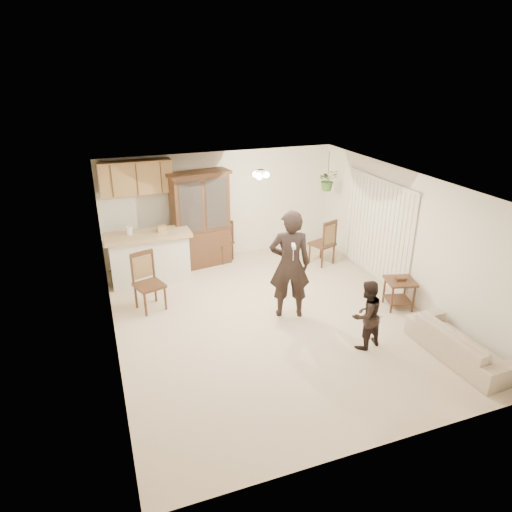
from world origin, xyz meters
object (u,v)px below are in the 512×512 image
object	(u,v)px
adult	(290,270)
chair_bar	(150,294)
child	(367,310)
chair_hutch_right	(322,251)
sofa	(462,337)
chair_hutch_left	(222,250)
china_hutch	(201,220)
side_table	(399,293)

from	to	relation	value
adult	chair_bar	world-z (taller)	adult
child	chair_hutch_right	world-z (taller)	child
sofa	chair_hutch_left	size ratio (longest dim) A/B	1.93
chair_hutch_left	chair_bar	bearing A→B (deg)	-81.90
chair_hutch_right	sofa	bearing A→B (deg)	74.40
china_hutch	chair_hutch_left	world-z (taller)	china_hutch
adult	chair_hutch_left	bearing A→B (deg)	-63.09
china_hutch	chair_bar	bearing A→B (deg)	-138.51
chair_bar	chair_hutch_left	world-z (taller)	chair_bar
adult	chair_hutch_left	distance (m)	2.96
side_table	chair_bar	world-z (taller)	chair_bar
side_table	chair_hutch_right	bearing A→B (deg)	99.29
child	chair_hutch_left	world-z (taller)	child
child	chair_hutch_left	size ratio (longest dim) A/B	1.39
sofa	side_table	xyz separation A→B (m)	(0.08, 1.70, -0.07)
side_table	chair_hutch_left	size ratio (longest dim) A/B	0.66
chair_bar	chair_hutch_left	distance (m)	2.61
china_hutch	chair_hutch_left	xyz separation A→B (m)	(0.49, 0.06, -0.80)
sofa	side_table	distance (m)	1.70
sofa	chair_hutch_left	bearing A→B (deg)	23.93
adult	sofa	bearing A→B (deg)	150.81
china_hutch	chair_bar	size ratio (longest dim) A/B	1.96
adult	china_hutch	world-z (taller)	china_hutch
china_hutch	chair_hutch_left	distance (m)	0.94
child	sofa	bearing A→B (deg)	134.76
chair_bar	chair_hutch_right	size ratio (longest dim) A/B	1.03
sofa	chair_bar	distance (m)	5.43
side_table	chair_bar	size ratio (longest dim) A/B	0.57
adult	china_hutch	distance (m)	2.96
child	adult	bearing A→B (deg)	-74.82
adult	side_table	distance (m)	2.21
side_table	chair_hutch_right	size ratio (longest dim) A/B	0.59
adult	child	distance (m)	1.58
chair_bar	chair_hutch_left	bearing A→B (deg)	24.49
side_table	chair_bar	xyz separation A→B (m)	(-4.43, 1.56, 0.02)
side_table	chair_hutch_right	xyz separation A→B (m)	(-0.39, 2.38, 0.01)
adult	chair_hutch_left	size ratio (longest dim) A/B	1.86
china_hutch	chair_bar	xyz separation A→B (m)	(-1.42, -1.71, -0.76)
adult	side_table	bearing A→B (deg)	-174.53
child	china_hutch	distance (m)	4.52
china_hutch	chair_hutch_left	size ratio (longest dim) A/B	2.24
adult	chair_bar	distance (m)	2.67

